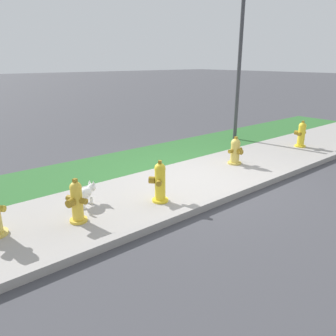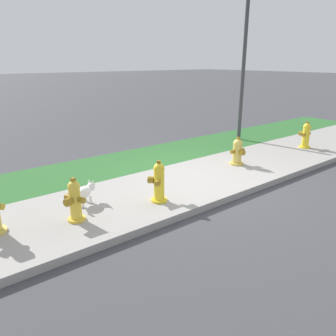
# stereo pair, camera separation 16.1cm
# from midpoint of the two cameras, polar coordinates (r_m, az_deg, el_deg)

# --- Properties ---
(ground_plane) EXTENTS (120.00, 120.00, 0.00)m
(ground_plane) POSITION_cam_midpoint_polar(r_m,az_deg,el_deg) (6.76, 4.13, -1.86)
(ground_plane) COLOR #424247
(sidewalk_pavement) EXTENTS (18.00, 2.09, 0.01)m
(sidewalk_pavement) POSITION_cam_midpoint_polar(r_m,az_deg,el_deg) (6.75, 4.13, -1.82)
(sidewalk_pavement) COLOR #9E9993
(sidewalk_pavement) RESTS_ON ground
(grass_verge) EXTENTS (18.00, 1.75, 0.01)m
(grass_verge) POSITION_cam_midpoint_polar(r_m,az_deg,el_deg) (8.17, -5.22, 1.74)
(grass_verge) COLOR #2D662D
(grass_verge) RESTS_ON ground
(street_curb) EXTENTS (18.00, 0.16, 0.12)m
(street_curb) POSITION_cam_midpoint_polar(r_m,az_deg,el_deg) (6.03, 11.58, -4.13)
(street_curb) COLOR #9E9993
(street_curb) RESTS_ON ground
(fire_hydrant_far_end) EXTENTS (0.33, 0.36, 0.69)m
(fire_hydrant_far_end) POSITION_cam_midpoint_polar(r_m,az_deg,el_deg) (5.06, -16.52, -5.70)
(fire_hydrant_far_end) COLOR gold
(fire_hydrant_far_end) RESTS_ON ground
(fire_hydrant_by_grass_verge) EXTENTS (0.34, 0.34, 0.74)m
(fire_hydrant_by_grass_verge) POSITION_cam_midpoint_polar(r_m,az_deg,el_deg) (5.54, -2.28, -2.51)
(fire_hydrant_by_grass_verge) COLOR yellow
(fire_hydrant_by_grass_verge) RESTS_ON ground
(fire_hydrant_near_corner) EXTENTS (0.39, 0.37, 0.66)m
(fire_hydrant_near_corner) POSITION_cam_midpoint_polar(r_m,az_deg,el_deg) (7.74, 11.06, 2.87)
(fire_hydrant_near_corner) COLOR gold
(fire_hydrant_near_corner) RESTS_ON ground
(fire_hydrant_at_driveway) EXTENTS (0.38, 0.35, 0.74)m
(fire_hydrant_at_driveway) POSITION_cam_midpoint_polar(r_m,az_deg,el_deg) (9.82, 21.76, 5.43)
(fire_hydrant_at_driveway) COLOR yellow
(fire_hydrant_at_driveway) RESTS_ON ground
(small_white_dog) EXTENTS (0.44, 0.31, 0.38)m
(small_white_dog) POSITION_cam_midpoint_polar(r_m,az_deg,el_deg) (5.65, -14.89, -4.20)
(small_white_dog) COLOR white
(small_white_dog) RESTS_ON ground
(street_lamp) EXTENTS (0.32, 0.32, 5.22)m
(street_lamp) POSITION_cam_midpoint_polar(r_m,az_deg,el_deg) (10.16, 12.32, 23.97)
(street_lamp) COLOR #3D3D42
(street_lamp) RESTS_ON ground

